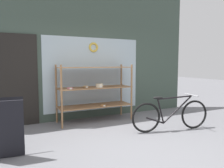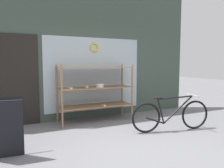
# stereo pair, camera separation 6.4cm
# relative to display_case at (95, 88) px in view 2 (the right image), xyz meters

# --- Properties ---
(ground_plane) EXTENTS (30.00, 30.00, 0.00)m
(ground_plane) POSITION_rel_display_case_xyz_m (-0.08, -1.92, -0.83)
(ground_plane) COLOR slate
(storefront_facade) EXTENTS (6.25, 0.13, 3.52)m
(storefront_facade) POSITION_rel_display_case_xyz_m (-0.12, 0.44, 0.89)
(storefront_facade) COLOR #3D4C42
(storefront_facade) RESTS_ON ground_plane
(display_case) EXTENTS (1.82, 0.59, 1.41)m
(display_case) POSITION_rel_display_case_xyz_m (0.00, 0.00, 0.00)
(display_case) COLOR #8E6642
(display_case) RESTS_ON ground_plane
(bicycle) EXTENTS (1.75, 0.51, 0.76)m
(bicycle) POSITION_rel_display_case_xyz_m (1.16, -1.44, -0.49)
(bicycle) COLOR black
(bicycle) RESTS_ON ground_plane
(sandwich_board) EXTENTS (0.54, 0.41, 0.90)m
(sandwich_board) POSITION_rel_display_case_xyz_m (-2.00, -1.41, -0.37)
(sandwich_board) COLOR black
(sandwich_board) RESTS_ON ground_plane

